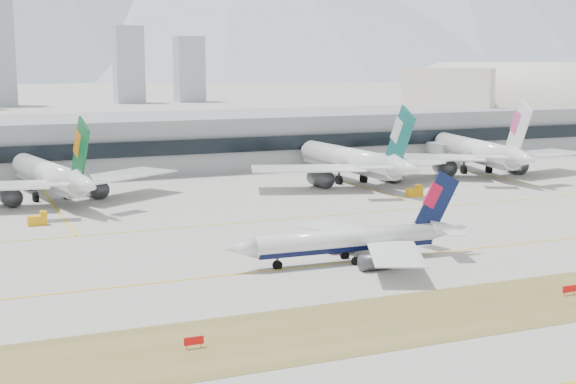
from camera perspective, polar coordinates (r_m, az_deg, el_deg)
name	(u,v)px	position (r m, az deg, el deg)	size (l,w,h in m)	color
ground	(331,255)	(128.16, 3.11, -4.52)	(3000.00, 3000.00, 0.00)	#A6A29B
apron_markings	(571,377)	(85.20, 19.49, -12.32)	(360.00, 122.22, 0.06)	olive
taxiing_airliner	(355,241)	(123.92, 4.75, -3.46)	(40.51, 35.22, 13.62)	white
widebody_eva	(52,177)	(183.72, -16.46, 1.04)	(55.63, 55.16, 20.18)	white
widebody_cathay	(354,162)	(201.28, 4.69, 2.17)	(59.22, 57.96, 21.13)	white
widebody_china_air	(479,153)	(224.76, 13.41, 2.75)	(60.57, 60.02, 21.94)	white
terminal	(158,142)	(234.33, -9.21, 3.55)	(280.00, 43.10, 15.00)	gray
hangar	(540,140)	(324.90, 17.47, 3.53)	(91.00, 60.00, 60.00)	silver
hold_sign_left	(194,341)	(88.21, -6.71, -10.48)	(2.20, 0.15, 1.35)	red
hold_sign_right	(569,289)	(112.79, 19.38, -6.53)	(2.20, 0.15, 1.35)	red
gse_c	(441,191)	(186.82, 10.80, 0.06)	(3.55, 2.00, 2.60)	#EFA10C
gse_b	(38,220)	(158.19, -17.35, -1.88)	(3.55, 2.00, 2.60)	#EFA10C
gse_extra	(415,192)	(185.05, 9.03, 0.02)	(3.55, 2.00, 2.60)	#EFA10C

